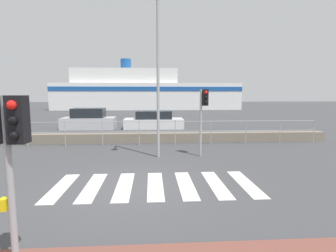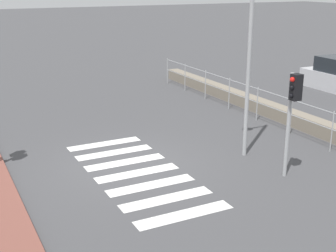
{
  "view_description": "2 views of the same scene",
  "coord_description": "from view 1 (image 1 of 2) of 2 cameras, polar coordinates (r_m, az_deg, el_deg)",
  "views": [
    {
      "loc": [
        0.63,
        -7.38,
        2.66
      ],
      "look_at": [
        1.23,
        2.0,
        1.5
      ],
      "focal_mm": 28.0,
      "sensor_mm": 36.0,
      "label": 1
    },
    {
      "loc": [
        11.78,
        -4.64,
        5.11
      ],
      "look_at": [
        0.65,
        1.0,
        1.2
      ],
      "focal_mm": 50.0,
      "sensor_mm": 36.0,
      "label": 2
    }
  ],
  "objects": [
    {
      "name": "parked_car_silver",
      "position": [
        20.85,
        -16.84,
        1.25
      ],
      "size": [
        3.95,
        1.81,
        1.57
      ],
      "color": "#BCBCC1",
      "rests_on": "ground_plane"
    },
    {
      "name": "ground_plane",
      "position": [
        7.87,
        -8.26,
        -12.79
      ],
      "size": [
        160.0,
        160.0,
        0.0
      ],
      "primitive_type": "plane",
      "color": "#424244"
    },
    {
      "name": "seawall",
      "position": [
        14.51,
        -6.11,
        -2.55
      ],
      "size": [
        20.82,
        0.55,
        0.51
      ],
      "color": "slate",
      "rests_on": "ground_plane"
    },
    {
      "name": "ferry_boat",
      "position": [
        46.86,
        -5.39,
        7.3
      ],
      "size": [
        31.2,
        8.56,
        8.64
      ],
      "color": "white",
      "rests_on": "ground_plane"
    },
    {
      "name": "harbor_fence",
      "position": [
        13.56,
        -6.3,
        -0.7
      ],
      "size": [
        18.77,
        0.04,
        1.3
      ],
      "color": "#9EA0A3",
      "rests_on": "ground_plane"
    },
    {
      "name": "crosswalk",
      "position": [
        7.84,
        -2.78,
        -12.76
      ],
      "size": [
        5.85,
        2.4,
        0.01
      ],
      "color": "silver",
      "rests_on": "ground_plane"
    },
    {
      "name": "traffic_light_far",
      "position": [
        11.11,
        7.73,
        4.03
      ],
      "size": [
        0.34,
        0.32,
        2.84
      ],
      "color": "#9EA0A3",
      "rests_on": "ground_plane"
    },
    {
      "name": "traffic_light_near",
      "position": [
        4.38,
        -31.71,
        -1.94
      ],
      "size": [
        0.58,
        0.41,
        2.64
      ],
      "color": "#9EA0A3",
      "rests_on": "ground_plane"
    },
    {
      "name": "parked_car_white",
      "position": [
        20.31,
        -3.12,
        1.14
      ],
      "size": [
        4.52,
        1.85,
        1.36
      ],
      "color": "silver",
      "rests_on": "ground_plane"
    },
    {
      "name": "streetlamp",
      "position": [
        10.76,
        -2.17,
        14.33
      ],
      "size": [
        0.32,
        1.07,
        6.58
      ],
      "color": "#9EA0A3",
      "rests_on": "ground_plane"
    }
  ]
}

